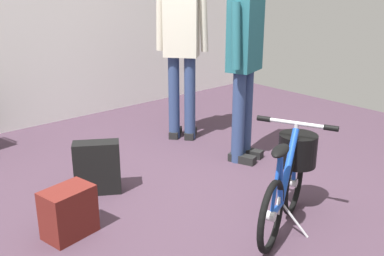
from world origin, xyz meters
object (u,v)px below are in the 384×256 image
object	(u,v)px
visitor_browsing	(182,39)
visitor_near_wall	(245,53)
handbag_on_floor	(68,212)
folding_bike_foreground	(290,173)
backpack_on_floor	(97,168)

from	to	relation	value
visitor_browsing	visitor_near_wall	bearing A→B (deg)	-86.13
visitor_near_wall	handbag_on_floor	xyz separation A→B (m)	(-1.76, -0.15, -0.80)
folding_bike_foreground	visitor_near_wall	size ratio (longest dim) A/B	0.54
handbag_on_floor	folding_bike_foreground	bearing A→B (deg)	-33.85
visitor_browsing	handbag_on_floor	xyz separation A→B (m)	(-1.70, -0.92, -0.84)
folding_bike_foreground	backpack_on_floor	distance (m)	1.42
backpack_on_floor	handbag_on_floor	world-z (taller)	backpack_on_floor
visitor_browsing	backpack_on_floor	bearing A→B (deg)	-158.01
folding_bike_foreground	visitor_browsing	size ratio (longest dim) A/B	0.52
visitor_near_wall	handbag_on_floor	bearing A→B (deg)	-175.11
folding_bike_foreground	visitor_near_wall	bearing A→B (deg)	59.02
visitor_near_wall	backpack_on_floor	size ratio (longest dim) A/B	4.12
folding_bike_foreground	visitor_browsing	distance (m)	1.91
visitor_browsing	backpack_on_floor	size ratio (longest dim) A/B	4.26
visitor_browsing	backpack_on_floor	distance (m)	1.57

